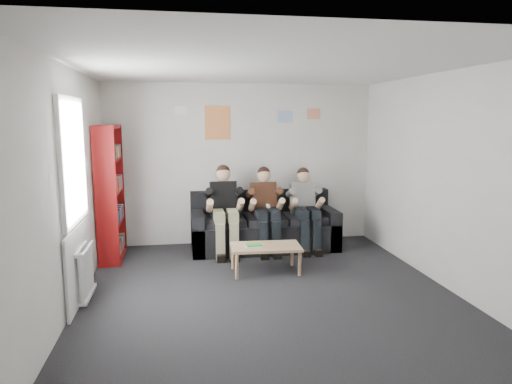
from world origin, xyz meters
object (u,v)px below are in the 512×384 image
at_px(person_left, 225,210).
at_px(person_right, 306,209).
at_px(sofa, 263,228).
at_px(person_middle, 266,210).
at_px(coffee_table, 266,249).
at_px(bookshelf, 111,193).

relative_size(person_left, person_right, 1.05).
bearing_deg(sofa, person_middle, -90.00).
xyz_separation_m(coffee_table, person_middle, (0.19, 1.02, 0.35)).
bearing_deg(person_left, sofa, 17.21).
relative_size(sofa, bookshelf, 1.16).
bearing_deg(bookshelf, person_middle, -1.28).
height_order(sofa, coffee_table, sofa).
bearing_deg(person_right, bookshelf, -178.80).
relative_size(coffee_table, person_middle, 0.71).
xyz_separation_m(coffee_table, person_right, (0.85, 1.02, 0.34)).
bearing_deg(sofa, person_right, -17.40).
bearing_deg(coffee_table, person_right, 50.17).
bearing_deg(sofa, person_left, -162.29).
xyz_separation_m(person_left, person_right, (1.31, 0.00, -0.03)).
distance_m(coffee_table, person_left, 1.17).
xyz_separation_m(sofa, person_middle, (0.00, -0.21, 0.35)).
relative_size(sofa, coffee_table, 2.46).
bearing_deg(bookshelf, person_right, -1.25).
height_order(person_middle, person_right, person_middle).
height_order(person_left, person_right, person_left).
bearing_deg(person_middle, person_left, 177.42).
relative_size(person_middle, person_right, 1.02).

